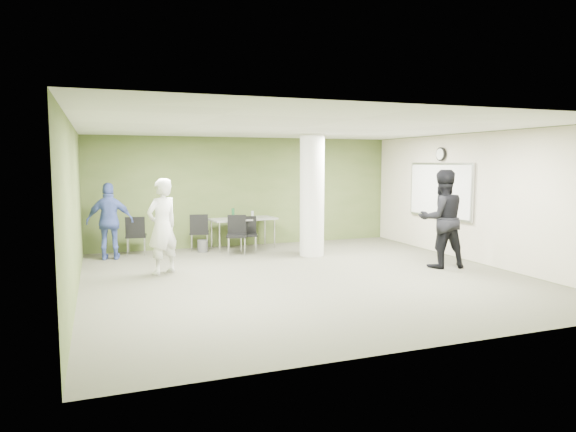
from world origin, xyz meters
name	(u,v)px	position (x,y,z in m)	size (l,w,h in m)	color
floor	(305,276)	(0.00, 0.00, 0.00)	(8.00, 8.00, 0.00)	#565644
ceiling	(305,127)	(0.00, 0.00, 2.80)	(8.00, 8.00, 0.00)	white
wall_back	(246,192)	(0.00, 4.00, 1.40)	(8.00, 0.02, 2.80)	#46592A
wall_left	(74,210)	(-4.00, 0.00, 1.40)	(0.02, 8.00, 2.80)	#46592A
wall_right_cream	(477,198)	(4.00, 0.00, 1.40)	(0.02, 8.00, 2.80)	beige
column	(312,195)	(1.00, 2.00, 1.40)	(0.56, 0.56, 2.80)	silver
whiteboard	(440,190)	(3.92, 1.20, 1.50)	(0.05, 2.30, 1.30)	silver
wall_clock	(441,154)	(3.92, 1.20, 2.35)	(0.06, 0.32, 0.32)	black
folding_table	(243,220)	(-0.25, 3.45, 0.72)	(1.71, 0.92, 1.02)	gray
wastebasket	(203,246)	(-1.30, 3.34, 0.15)	(0.25, 0.25, 0.29)	#4C4C4C
chair_back_left	(136,233)	(-2.84, 3.43, 0.53)	(0.51, 0.51, 0.92)	black
chair_back_right	(199,230)	(-1.35, 3.46, 0.53)	(0.54, 0.54, 0.91)	black
chair_table_left	(237,232)	(-0.59, 2.79, 0.54)	(0.57, 0.57, 0.92)	black
chair_table_right	(248,231)	(-0.24, 3.04, 0.49)	(0.51, 0.51, 0.85)	black
woman_white	(162,226)	(-2.48, 1.20, 0.93)	(0.68, 0.44, 1.86)	silver
man_black	(442,219)	(2.96, -0.18, 1.01)	(0.98, 0.76, 2.01)	black
man_blue	(110,221)	(-3.40, 3.12, 0.86)	(1.00, 0.42, 1.71)	#4459AA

